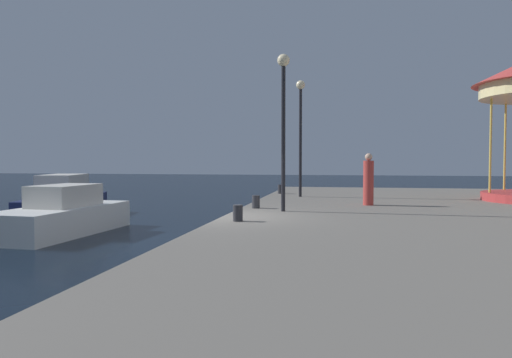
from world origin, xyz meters
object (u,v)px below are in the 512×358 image
Objects in this scene: bollard_north at (238,213)px; motorboat_white at (63,216)px; lamp_post_mid_promenade at (283,105)px; person_by_the_water at (368,181)px; lamp_post_far_end at (300,118)px; bollard_south at (256,202)px; bollard_center at (280,189)px; motorboat_navy at (65,199)px.

motorboat_white is at bearing 160.86° from bollard_north.
person_by_the_water is at bearing 43.38° from lamp_post_mid_promenade.
lamp_post_far_end is (6.80, 6.00, 3.39)m from motorboat_white.
lamp_post_far_end is (0.00, 5.64, 0.09)m from lamp_post_mid_promenade.
bollard_south and bollard_center have the same top height.
bollard_north is 1.00× the size of bollard_south.
lamp_post_far_end reaches higher than motorboat_white.
motorboat_white is 6.35m from bollard_north.
motorboat_white is 2.95× the size of person_by_the_water.
motorboat_navy is at bearing 141.51° from bollard_north.
motorboat_white is 9.69m from lamp_post_far_end.
bollard_center is (-1.02, 1.64, -2.97)m from lamp_post_far_end.
bollard_north is (5.98, -2.08, 0.42)m from motorboat_white.
bollard_north is (-0.82, -8.08, -2.97)m from lamp_post_far_end.
bollard_north is (-0.81, -2.44, -2.88)m from lamp_post_mid_promenade.
motorboat_white is at bearing -127.13° from bollard_center.
lamp_post_far_end reaches higher than bollard_center.
motorboat_navy is at bearing -175.44° from lamp_post_far_end.
bollard_south is at bearing -89.38° from bollard_center.
bollard_north is at bearing -87.68° from bollard_south.
motorboat_navy is 3.60× the size of person_by_the_water.
motorboat_white reaches higher than bollard_north.
motorboat_navy is 1.36× the size of lamp_post_mid_promenade.
bollard_south is at bearing -154.76° from person_by_the_water.
motorboat_white is at bearing -169.14° from bollard_south.
bollard_center is (8.96, 2.43, 0.39)m from motorboat_navy.
person_by_the_water is (3.48, 1.64, 0.60)m from bollard_south.
lamp_post_mid_promenade is at bearing -38.73° from bollard_south.
person_by_the_water reaches higher than bollard_center.
lamp_post_mid_promenade reaches higher than motorboat_white.
bollard_center is at bearing 97.93° from lamp_post_mid_promenade.
lamp_post_mid_promenade is 2.65× the size of person_by_the_water.
motorboat_navy is 9.92m from bollard_south.
lamp_post_mid_promenade is 11.35× the size of bollard_north.
motorboat_white is 12.61× the size of bollard_south.
person_by_the_water is (3.35, 4.84, 0.60)m from bollard_north.
bollard_center is 6.06m from person_by_the_water.
person_by_the_water is at bearing -52.00° from lamp_post_far_end.
motorboat_white is 1.11× the size of lamp_post_mid_promenade.
bollard_north and bollard_center have the same top height.
bollard_south is (-0.95, -4.88, -2.97)m from lamp_post_far_end.
motorboat_navy reaches higher than motorboat_white.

